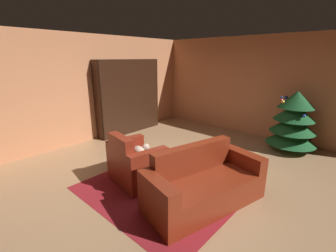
# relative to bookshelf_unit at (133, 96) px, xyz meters

# --- Properties ---
(ground_plane) EXTENTS (7.68, 7.68, 0.00)m
(ground_plane) POSITION_rel_bookshelf_unit_xyz_m (2.74, -1.19, -1.01)
(ground_plane) COLOR #AA8058
(wall_back) EXTENTS (6.03, 0.06, 2.65)m
(wall_back) POSITION_rel_bookshelf_unit_xyz_m (2.74, 2.04, 0.31)
(wall_back) COLOR #CE8153
(wall_back) RESTS_ON ground
(wall_left) EXTENTS (0.06, 6.52, 2.65)m
(wall_left) POSITION_rel_bookshelf_unit_xyz_m (-0.24, -1.19, 0.31)
(wall_left) COLOR #CE8153
(wall_left) RESTS_ON ground
(area_rug) EXTENTS (2.39, 2.47, 0.01)m
(area_rug) POSITION_rel_bookshelf_unit_xyz_m (2.82, -1.58, -1.01)
(area_rug) COLOR maroon
(area_rug) RESTS_ON ground
(bookshelf_unit) EXTENTS (0.32, 2.00, 2.04)m
(bookshelf_unit) POSITION_rel_bookshelf_unit_xyz_m (0.00, 0.00, 0.00)
(bookshelf_unit) COLOR black
(bookshelf_unit) RESTS_ON ground
(armchair_red) EXTENTS (1.02, 0.85, 0.89)m
(armchair_red) POSITION_rel_bookshelf_unit_xyz_m (2.31, -1.89, -0.69)
(armchair_red) COLOR maroon
(armchair_red) RESTS_ON ground
(couch_red) EXTENTS (1.18, 1.93, 0.84)m
(couch_red) POSITION_rel_bookshelf_unit_xyz_m (3.54, -1.63, -0.72)
(couch_red) COLOR maroon
(couch_red) RESTS_ON ground
(coffee_table) EXTENTS (0.61, 0.61, 0.40)m
(coffee_table) POSITION_rel_bookshelf_unit_xyz_m (3.02, -1.54, -0.65)
(coffee_table) COLOR black
(coffee_table) RESTS_ON ground
(book_stack_on_table) EXTENTS (0.22, 0.17, 0.13)m
(book_stack_on_table) POSITION_rel_bookshelf_unit_xyz_m (3.01, -1.53, -0.54)
(book_stack_on_table) COLOR #BD3131
(book_stack_on_table) RESTS_ON coffee_table
(bottle_on_table) EXTENTS (0.07, 0.07, 0.22)m
(bottle_on_table) POSITION_rel_bookshelf_unit_xyz_m (3.10, -1.69, -0.52)
(bottle_on_table) COLOR #155B1C
(bottle_on_table) RESTS_ON coffee_table
(decorated_tree) EXTENTS (1.08, 1.08, 1.38)m
(decorated_tree) POSITION_rel_bookshelf_unit_xyz_m (3.88, 1.47, -0.32)
(decorated_tree) COLOR brown
(decorated_tree) RESTS_ON ground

